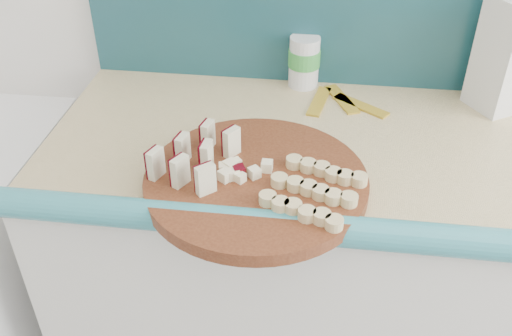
{
  "coord_description": "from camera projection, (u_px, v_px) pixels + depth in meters",
  "views": [
    {
      "loc": [
        -0.39,
        0.42,
        1.6
      ],
      "look_at": [
        -0.51,
        1.31,
        0.96
      ],
      "focal_mm": 40.0,
      "sensor_mm": 36.0,
      "label": 1
    }
  ],
  "objects": [
    {
      "name": "banana_peel",
      "position": [
        340.0,
        102.0,
        1.41
      ],
      "size": [
        0.2,
        0.17,
        0.01
      ],
      "rotation": [
        0.0,
        0.0,
        0.25
      ],
      "color": "gold",
      "rests_on": "kitchen_counter"
    },
    {
      "name": "banana_slices",
      "position": [
        314.0,
        190.0,
        1.06
      ],
      "size": [
        0.2,
        0.2,
        0.02
      ],
      "color": "#D2BB80",
      "rests_on": "cutting_board"
    },
    {
      "name": "canister",
      "position": [
        304.0,
        61.0,
        1.44
      ],
      "size": [
        0.08,
        0.08,
        0.13
      ],
      "rotation": [
        0.0,
        0.0,
        -0.17
      ],
      "color": "silver",
      "rests_on": "kitchen_counter"
    },
    {
      "name": "apple_chunks",
      "position": [
        243.0,
        168.0,
        1.12
      ],
      "size": [
        0.07,
        0.07,
        0.02
      ],
      "color": "#F1E3C1",
      "rests_on": "cutting_board"
    },
    {
      "name": "kitchen_counter",
      "position": [
        497.0,
        298.0,
        1.49
      ],
      "size": [
        2.2,
        0.63,
        0.91
      ],
      "color": "silver",
      "rests_on": "ground"
    },
    {
      "name": "cutting_board",
      "position": [
        256.0,
        182.0,
        1.12
      ],
      "size": [
        0.57,
        0.57,
        0.03
      ],
      "primitive_type": "cylinder",
      "rotation": [
        0.0,
        0.0,
        -0.35
      ],
      "color": "#441D0E",
      "rests_on": "kitchen_counter"
    },
    {
      "name": "apple_wedges",
      "position": [
        195.0,
        156.0,
        1.12
      ],
      "size": [
        0.16,
        0.19,
        0.06
      ],
      "color": "beige",
      "rests_on": "cutting_board"
    }
  ]
}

